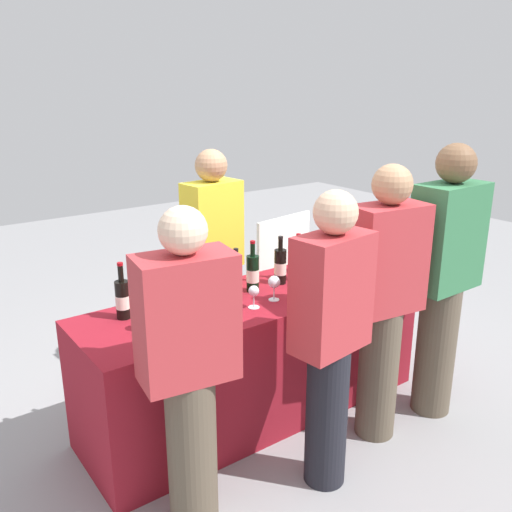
{
  "coord_description": "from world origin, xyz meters",
  "views": [
    {
      "loc": [
        -1.81,
        -2.47,
        2.02
      ],
      "look_at": [
        0.0,
        0.0,
        1.04
      ],
      "focal_mm": 38.6,
      "sensor_mm": 36.0,
      "label": 1
    }
  ],
  "objects": [
    {
      "name": "wine_bottle_0",
      "position": [
        -0.77,
        0.16,
        0.9
      ],
      "size": [
        0.08,
        0.08,
        0.32
      ],
      "color": "black",
      "rests_on": "tasting_table"
    },
    {
      "name": "guest_1",
      "position": [
        -0.08,
        -0.72,
        0.84
      ],
      "size": [
        0.41,
        0.26,
        1.55
      ],
      "rotation": [
        0.0,
        0.0,
        0.12
      ],
      "color": "black",
      "rests_on": "ground_plane"
    },
    {
      "name": "wine_bottle_3",
      "position": [
        -0.08,
        0.09,
        0.9
      ],
      "size": [
        0.07,
        0.07,
        0.29
      ],
      "color": "black",
      "rests_on": "tasting_table"
    },
    {
      "name": "wine_glass_4",
      "position": [
        0.68,
        -0.09,
        0.89
      ],
      "size": [
        0.06,
        0.06,
        0.14
      ],
      "color": "silver",
      "rests_on": "tasting_table"
    },
    {
      "name": "tasting_table",
      "position": [
        0.0,
        0.0,
        0.4
      ],
      "size": [
        2.17,
        0.68,
        0.79
      ],
      "primitive_type": "cube",
      "color": "maroon",
      "rests_on": "ground_plane"
    },
    {
      "name": "guest_0",
      "position": [
        -0.77,
        -0.55,
        0.82
      ],
      "size": [
        0.45,
        0.29,
        1.54
      ],
      "rotation": [
        0.0,
        0.0,
        -0.15
      ],
      "color": "brown",
      "rests_on": "ground_plane"
    },
    {
      "name": "wine_glass_0",
      "position": [
        -0.73,
        -0.05,
        0.88
      ],
      "size": [
        0.07,
        0.07,
        0.14
      ],
      "color": "silver",
      "rests_on": "tasting_table"
    },
    {
      "name": "menu_board",
      "position": [
        1.03,
        1.0,
        0.47
      ],
      "size": [
        0.63,
        0.13,
        0.93
      ],
      "primitive_type": "cube",
      "rotation": [
        0.0,
        0.0,
        0.17
      ],
      "color": "white",
      "rests_on": "ground_plane"
    },
    {
      "name": "ground_plane",
      "position": [
        0.0,
        0.0,
        0.0
      ],
      "size": [
        12.0,
        12.0,
        0.0
      ],
      "primitive_type": "plane",
      "color": "gray"
    },
    {
      "name": "wine_bottle_2",
      "position": [
        -0.31,
        0.17,
        0.91
      ],
      "size": [
        0.07,
        0.07,
        0.33
      ],
      "color": "black",
      "rests_on": "tasting_table"
    },
    {
      "name": "server_pouring",
      "position": [
        0.08,
        0.6,
        0.87
      ],
      "size": [
        0.41,
        0.25,
        1.6
      ],
      "rotation": [
        0.0,
        0.0,
        3.26
      ],
      "color": "brown",
      "rests_on": "ground_plane"
    },
    {
      "name": "wine_glass_2",
      "position": [
        0.05,
        -0.12,
        0.9
      ],
      "size": [
        0.07,
        0.07,
        0.15
      ],
      "color": "silver",
      "rests_on": "tasting_table"
    },
    {
      "name": "wine_bottle_4",
      "position": [
        0.03,
        0.07,
        0.91
      ],
      "size": [
        0.08,
        0.08,
        0.32
      ],
      "color": "black",
      "rests_on": "tasting_table"
    },
    {
      "name": "wine_glass_3",
      "position": [
        0.27,
        -0.16,
        0.88
      ],
      "size": [
        0.06,
        0.06,
        0.12
      ],
      "color": "silver",
      "rests_on": "tasting_table"
    },
    {
      "name": "wine_bottle_5",
      "position": [
        0.25,
        0.09,
        0.9
      ],
      "size": [
        0.08,
        0.08,
        0.31
      ],
      "color": "black",
      "rests_on": "tasting_table"
    },
    {
      "name": "wine_bottle_6",
      "position": [
        0.39,
        0.07,
        0.9
      ],
      "size": [
        0.08,
        0.08,
        0.31
      ],
      "color": "black",
      "rests_on": "tasting_table"
    },
    {
      "name": "ice_bucket",
      "position": [
        0.6,
        0.08,
        0.87
      ],
      "size": [
        0.23,
        0.23,
        0.16
      ],
      "primitive_type": "cylinder",
      "color": "silver",
      "rests_on": "tasting_table"
    },
    {
      "name": "guest_2",
      "position": [
        0.44,
        -0.6,
        0.86
      ],
      "size": [
        0.45,
        0.29,
        1.61
      ],
      "rotation": [
        0.0,
        0.0,
        -0.14
      ],
      "color": "brown",
      "rests_on": "ground_plane"
    },
    {
      "name": "wine_bottle_1",
      "position": [
        -0.61,
        0.18,
        0.9
      ],
      "size": [
        0.07,
        0.07,
        0.29
      ],
      "color": "black",
      "rests_on": "tasting_table"
    },
    {
      "name": "wine_glass_1",
      "position": [
        -0.12,
        -0.14,
        0.88
      ],
      "size": [
        0.07,
        0.07,
        0.13
      ],
      "color": "silver",
      "rests_on": "tasting_table"
    },
    {
      "name": "guest_3",
      "position": [
        0.92,
        -0.64,
        0.91
      ],
      "size": [
        0.44,
        0.24,
        1.69
      ],
      "rotation": [
        0.0,
        0.0,
        0.01
      ],
      "color": "brown",
      "rests_on": "ground_plane"
    }
  ]
}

